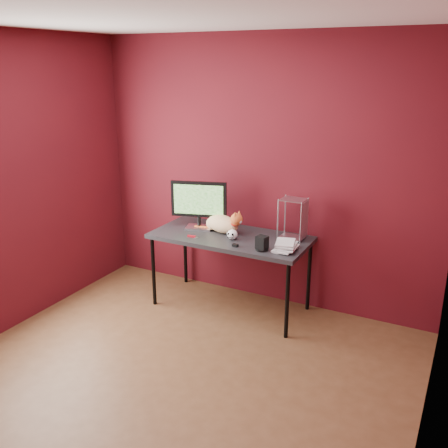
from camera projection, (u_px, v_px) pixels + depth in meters
The scene contains 11 objects.
room at pixel (159, 201), 3.31m from camera, with size 3.52×3.52×2.61m.
desk at pixel (231, 240), 4.76m from camera, with size 1.50×0.70×0.75m.
monitor at pixel (199, 203), 4.87m from camera, with size 0.53×0.24×0.48m.
cat at pixel (223, 224), 4.81m from camera, with size 0.54×0.28×0.25m.
skull_mug at pixel (232, 234), 4.63m from camera, with size 0.10×0.10×0.09m.
speaker at pixel (262, 244), 4.36m from camera, with size 0.11×0.11×0.13m.
book_stack at pixel (279, 201), 4.27m from camera, with size 0.21×0.26×0.88m.
wire_rack at pixel (293, 219), 4.62m from camera, with size 0.24×0.20×0.39m.
pocket_knife at pixel (192, 236), 4.71m from camera, with size 0.08×0.02×0.02m, color #AA0D1A.
black_gadget at pixel (235, 245), 4.46m from camera, with size 0.05×0.03×0.03m, color black.
washer at pixel (196, 237), 4.70m from camera, with size 0.04×0.04×0.00m, color #B3B2B7.
Camera 1 is at (1.85, -2.64, 2.32)m, focal length 40.00 mm.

